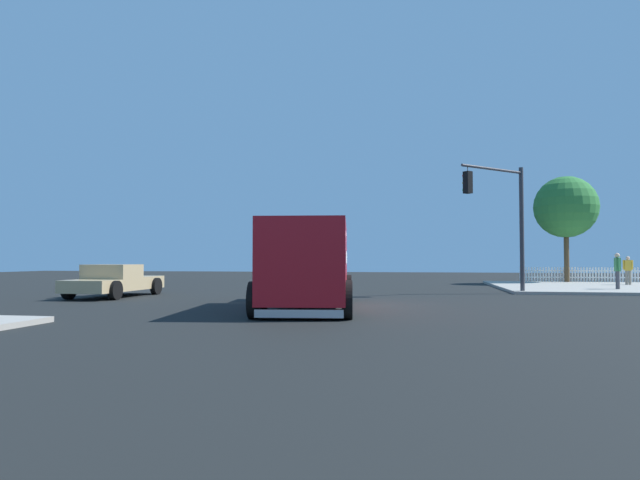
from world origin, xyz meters
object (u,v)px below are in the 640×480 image
(pickup_tan, at_px, (115,280))
(pedestrian_crossing, at_px, (628,269))
(shade_tree_near, at_px, (566,207))
(traffic_light_primary, at_px, (503,208))
(delivery_truck, at_px, (309,264))
(pedestrian_near_corner, at_px, (617,268))

(pickup_tan, xyz_separation_m, pedestrian_crossing, (-24.63, -12.80, 0.34))
(shade_tree_near, bearing_deg, traffic_light_primary, 64.56)
(traffic_light_primary, bearing_deg, pickup_tan, 14.97)
(pedestrian_crossing, bearing_deg, traffic_light_primary, 45.98)
(delivery_truck, height_order, pedestrian_near_corner, delivery_truck)
(pedestrian_near_corner, bearing_deg, shade_tree_near, -88.97)
(shade_tree_near, bearing_deg, pedestrian_crossing, 124.45)
(delivery_truck, bearing_deg, pickup_tan, -22.79)
(traffic_light_primary, xyz_separation_m, pickup_tan, (16.54, 4.42, -3.19))
(delivery_truck, distance_m, pedestrian_near_corner, 17.48)
(traffic_light_primary, xyz_separation_m, pedestrian_near_corner, (-5.82, -3.25, -2.76))
(delivery_truck, height_order, traffic_light_primary, traffic_light_primary)
(traffic_light_primary, relative_size, pedestrian_crossing, 3.51)
(traffic_light_primary, height_order, pedestrian_near_corner, traffic_light_primary)
(delivery_truck, distance_m, pickup_tan, 10.05)
(delivery_truck, bearing_deg, shade_tree_near, -122.67)
(pedestrian_crossing, bearing_deg, delivery_truck, 47.31)
(traffic_light_primary, distance_m, pedestrian_near_corner, 7.21)
(delivery_truck, relative_size, traffic_light_primary, 1.44)
(delivery_truck, height_order, pickup_tan, delivery_truck)
(delivery_truck, distance_m, pedestrian_crossing, 22.70)
(pickup_tan, distance_m, shade_tree_near, 27.89)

